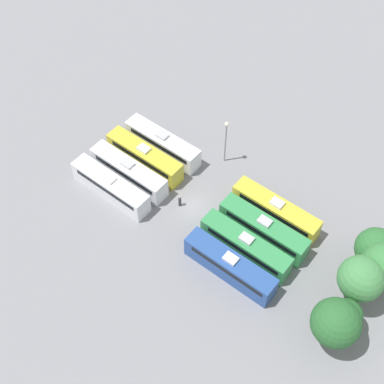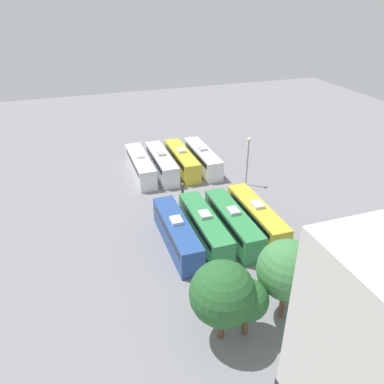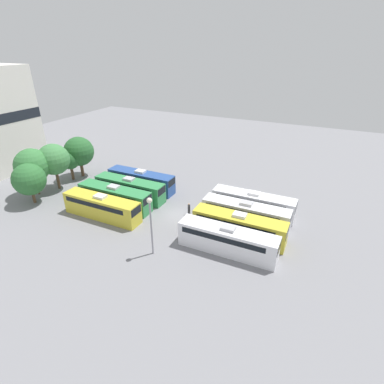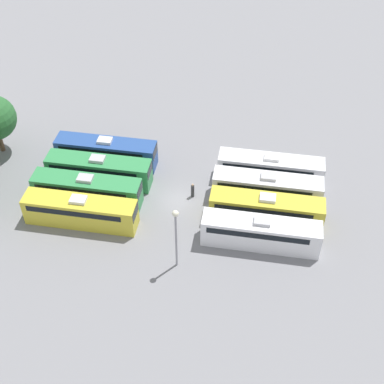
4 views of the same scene
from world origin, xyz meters
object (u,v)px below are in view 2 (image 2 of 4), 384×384
Objects in this scene: light_pole at (248,153)px; tree_1 at (328,274)px; bus_1 at (182,160)px; tree_0 at (335,264)px; bus_0 at (202,158)px; bus_7 at (177,232)px; worker_person at (182,190)px; bus_6 at (205,226)px; bus_5 at (233,223)px; bus_2 at (162,163)px; tree_2 at (287,270)px; bus_3 at (140,165)px; bus_4 at (257,216)px; tree_3 at (248,300)px; tree_4 at (222,294)px.

light_pole is 0.95× the size of tree_1.
bus_1 is 1.85× the size of tree_0.
bus_0 is 3.35m from bus_1.
bus_0 is at bearing -117.91° from bus_7.
tree_0 is at bearing 106.72° from worker_person.
light_pole is 1.15× the size of tree_0.
bus_0 and bus_6 have the same top height.
bus_5 is 6.61m from bus_7.
bus_2 is 1.51× the size of tree_2.
bus_7 is at bearing 90.29° from bus_3.
light_pole is (-3.93, -10.70, 3.27)m from bus_4.
light_pole is 24.92m from tree_2.
light_pole is (-9.70, -0.09, 4.11)m from worker_person.
bus_4 is 15.87m from tree_3.
bus_7 is (-0.10, 18.76, 0.00)m from bus_3.
tree_3 is (-1.80, 13.40, 2.01)m from bus_7.
bus_3 is 1.00× the size of bus_7.
bus_1 is at bearing -101.78° from tree_4.
tree_3 is (4.61, 32.13, 2.01)m from bus_1.
tree_1 is (5.13, 24.80, -0.03)m from light_pole.
worker_person is at bearing 73.36° from bus_1.
tree_0 is at bearing -175.33° from tree_4.
worker_person is at bearing 53.23° from bus_0.
tree_4 is (3.37, 31.64, 2.97)m from bus_2.
worker_person is at bearing 96.38° from bus_2.
bus_3 is at bearing -29.76° from light_pole.
bus_1 is at bearing -106.64° from worker_person.
tree_2 is at bearing -176.64° from tree_4.
bus_4 is 1.59× the size of tree_4.
bus_3 is 2.14× the size of tree_3.
tree_1 is (1.15, 32.36, 3.24)m from bus_0.
light_pole is at bearing -97.00° from tree_0.
light_pole is at bearing -120.26° from tree_4.
bus_4 is (-0.05, 18.26, 0.00)m from bus_0.
worker_person is at bearing -95.28° from tree_3.
tree_2 reaches higher than bus_4.
bus_7 is at bearing -66.26° from tree_2.
light_pole is at bearing 132.89° from bus_1.
tree_3 reaches higher than worker_person.
bus_3 is 18.76m from bus_7.
bus_4 is at bearing 118.02° from bus_3.
bus_6 is at bearing -5.30° from bus_5.
tree_3 reaches higher than bus_1.
worker_person is at bearing 117.31° from bus_3.
bus_5 is (-0.19, 18.90, 0.00)m from bus_1.
bus_7 is at bearing 80.37° from bus_2.
light_pole is 0.94× the size of tree_2.
tree_0 is 0.83× the size of tree_1.
bus_6 is 1.00× the size of bus_7.
bus_6 is 13.77m from tree_3.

